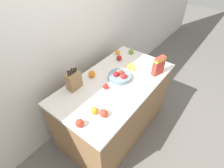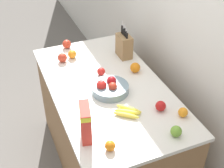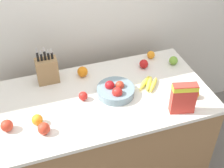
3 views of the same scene
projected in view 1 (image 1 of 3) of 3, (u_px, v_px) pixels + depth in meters
ground_plane at (115, 126)px, 2.77m from camera, size 14.00×14.00×0.00m
wall_back at (74, 39)px, 2.23m from camera, size 9.00×0.06×2.60m
counter at (115, 106)px, 2.47m from camera, size 1.62×0.89×0.92m
knife_block at (74, 80)px, 2.02m from camera, size 0.17×0.10×0.33m
cereal_box at (159, 65)px, 2.21m from camera, size 0.19×0.11×0.24m
fruit_bowl at (120, 76)px, 2.19m from camera, size 0.29×0.29×0.12m
banana_bunch at (131, 67)px, 2.39m from camera, size 0.21×0.21×0.03m
apple_front at (106, 86)px, 2.05m from camera, size 0.07×0.07×0.07m
apple_rear at (119, 58)px, 2.52m from camera, size 0.08×0.08×0.08m
apple_by_knife_block at (131, 51)px, 2.66m from camera, size 0.08×0.08×0.08m
apple_leftmost at (104, 113)px, 1.74m from camera, size 0.08×0.08×0.08m
apple_near_bananas at (80, 123)px, 1.65m from camera, size 0.08×0.08×0.08m
orange_front_right at (92, 74)px, 2.22m from camera, size 0.09×0.09×0.09m
orange_mid_right at (156, 63)px, 2.43m from camera, size 0.07×0.07×0.07m
orange_mid_left at (118, 52)px, 2.64m from camera, size 0.07×0.07×0.07m
orange_front_center at (94, 111)px, 1.77m from camera, size 0.08×0.08×0.08m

